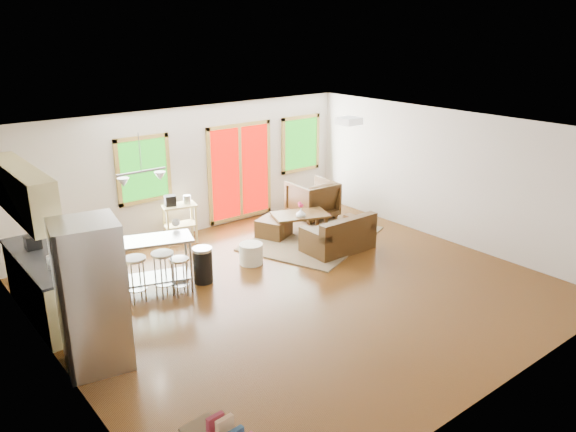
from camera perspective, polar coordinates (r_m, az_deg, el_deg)
floor at (r=9.29m, az=1.16°, el=-7.55°), size 7.50×7.00×0.02m
ceiling at (r=8.45m, az=1.28°, el=8.56°), size 7.50×7.00×0.02m
back_wall at (r=11.58m, az=-9.99°, el=4.51°), size 7.50×0.02×2.60m
left_wall at (r=7.15m, az=-22.76°, el=-5.98°), size 0.02×7.00×2.60m
right_wall at (r=11.46m, az=15.87°, el=3.91°), size 0.02×7.00×2.60m
front_wall at (r=6.68m, az=21.03°, el=-7.52°), size 7.50×0.02×2.60m
window_left at (r=11.06m, az=-14.45°, el=4.58°), size 1.10×0.05×1.30m
french_doors at (r=12.19m, az=-4.88°, el=4.48°), size 1.60×0.05×2.10m
window_right at (r=13.09m, az=1.31°, el=7.35°), size 1.10×0.05×1.30m
rug at (r=11.39m, az=2.49°, el=-2.27°), size 3.19×2.84×0.03m
loveseat at (r=10.76m, az=5.23°, el=-2.11°), size 1.34×0.77×0.71m
coffee_table at (r=11.51m, az=1.26°, el=-0.06°), size 1.28×1.01×0.45m
armchair at (r=12.48m, az=2.50°, el=1.87°), size 0.96×0.90×0.94m
ottoman at (r=11.42m, az=-1.46°, el=-1.22°), size 0.76×0.76×0.39m
pouf at (r=10.20m, az=-3.77°, el=-3.84°), size 0.46×0.46×0.38m
vase at (r=11.32m, az=1.31°, el=0.36°), size 0.22×0.23×0.34m
book at (r=11.47m, az=3.18°, el=0.67°), size 0.21×0.06×0.28m
cabinets at (r=8.88m, az=-23.96°, el=-3.93°), size 0.64×2.24×2.30m
refrigerator at (r=7.37m, az=-19.26°, el=-7.63°), size 0.90×0.88×1.93m
island at (r=9.23m, az=-14.10°, el=-3.99°), size 1.54×1.00×0.91m
cup at (r=9.49m, az=-11.34°, el=-0.60°), size 0.16×0.14×0.14m
bar_stool_a at (r=8.99m, az=-15.25°, el=-5.22°), size 0.37×0.37×0.74m
bar_stool_b at (r=9.06m, az=-12.59°, el=-4.78°), size 0.38×0.38×0.75m
bar_stool_c at (r=9.07m, az=-10.95°, el=-5.21°), size 0.35×0.35×0.64m
trash_can at (r=9.53m, az=-8.64°, el=-4.93°), size 0.39×0.39×0.62m
kitchen_cart at (r=11.20m, az=-11.09°, el=0.61°), size 0.73×0.56×0.99m
ceiling_flush at (r=9.96m, az=6.22°, el=9.59°), size 0.35×0.35×0.12m
pendant_light at (r=8.88m, az=-14.61°, el=3.74°), size 0.80×0.18×0.79m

